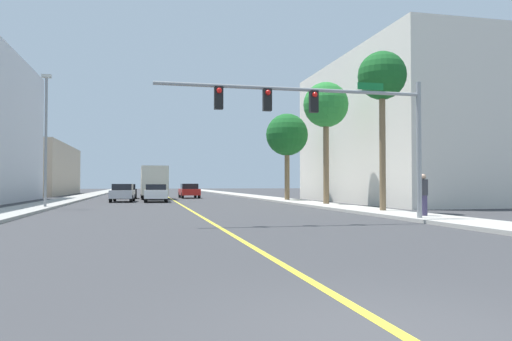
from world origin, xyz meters
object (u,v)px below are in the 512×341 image
object	(u,v)px
palm_mid	(326,106)
pedestrian	(423,195)
palm_far	(287,135)
street_lamp	(46,133)
car_white	(156,193)
car_silver	(123,193)
delivery_truck	(154,182)
car_black	(127,191)
traffic_signal_mast	(331,113)
car_red	(189,191)
palm_near	(382,78)

from	to	relation	value
palm_mid	pedestrian	distance (m)	13.72
palm_far	street_lamp	bearing A→B (deg)	-154.65
palm_far	car_white	bearing A→B (deg)	172.76
car_silver	delivery_truck	xyz separation A→B (m)	(2.63, 6.77, 0.90)
car_black	pedestrian	size ratio (longest dim) A/B	2.18
street_lamp	car_silver	size ratio (longest dim) A/B	1.84
street_lamp	car_silver	world-z (taller)	street_lamp
palm_far	delivery_truck	distance (m)	14.65
car_black	car_white	xyz separation A→B (m)	(2.68, -9.78, 0.02)
traffic_signal_mast	car_white	world-z (taller)	traffic_signal_mast
car_black	car_red	size ratio (longest dim) A/B	0.93
car_silver	pedestrian	distance (m)	26.62
car_black	car_red	world-z (taller)	car_red
palm_far	car_red	world-z (taller)	palm_far
car_red	car_silver	bearing A→B (deg)	-126.14
car_red	car_silver	xyz separation A→B (m)	(-6.29, -9.11, 0.01)
car_black	traffic_signal_mast	bearing A→B (deg)	-77.42
palm_near	car_silver	bearing A→B (deg)	126.19
car_black	car_white	size ratio (longest dim) A/B	0.87
palm_mid	car_white	distance (m)	15.96
street_lamp	car_white	xyz separation A→B (m)	(6.72, 9.71, -3.78)
palm_far	car_black	distance (m)	18.20
palm_far	car_white	distance (m)	11.97
palm_mid	car_white	xyz separation A→B (m)	(-11.17, 9.67, -6.04)
palm_near	car_red	world-z (taller)	palm_near
delivery_truck	palm_near	bearing A→B (deg)	-67.65
traffic_signal_mast	pedestrian	distance (m)	5.80
palm_mid	car_white	world-z (taller)	palm_mid
street_lamp	palm_near	xyz separation A→B (m)	(17.78, -8.26, 2.43)
palm_far	traffic_signal_mast	bearing A→B (deg)	-102.21
street_lamp	palm_near	distance (m)	19.76
delivery_truck	car_red	bearing A→B (deg)	31.48
street_lamp	car_black	bearing A→B (deg)	78.29
street_lamp	car_white	size ratio (longest dim) A/B	1.77
palm_near	car_white	world-z (taller)	palm_near
car_black	car_silver	size ratio (longest dim) A/B	0.91
car_white	street_lamp	bearing A→B (deg)	-123.60
palm_far	palm_near	bearing A→B (deg)	-89.27
palm_near	car_red	distance (m)	29.54
palm_near	traffic_signal_mast	bearing A→B (deg)	-133.00
palm_near	car_silver	world-z (taller)	palm_near
car_silver	delivery_truck	distance (m)	7.32
traffic_signal_mast	palm_near	bearing A→B (deg)	47.00
traffic_signal_mast	palm_near	xyz separation A→B (m)	(4.95, 5.31, 2.73)
traffic_signal_mast	palm_near	size ratio (longest dim) A/B	1.29
car_red	pedestrian	size ratio (longest dim) A/B	2.34
palm_far	car_silver	distance (m)	14.54
palm_far	delivery_truck	size ratio (longest dim) A/B	0.88
palm_near	palm_mid	xyz separation A→B (m)	(0.10, 8.30, -0.18)
pedestrian	car_silver	bearing A→B (deg)	-107.72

